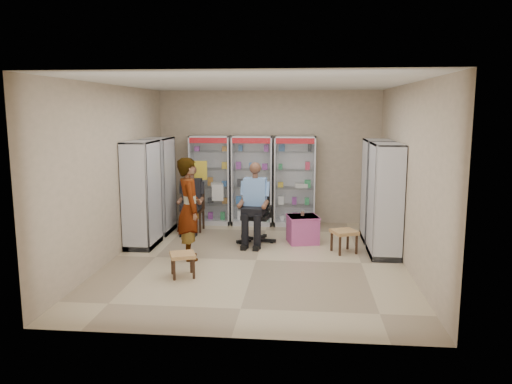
# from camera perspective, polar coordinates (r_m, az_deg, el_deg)

# --- Properties ---
(floor) EXTENTS (6.00, 6.00, 0.00)m
(floor) POSITION_cam_1_polar(r_m,az_deg,el_deg) (8.72, 0.03, -7.78)
(floor) COLOR tan
(floor) RESTS_ON ground
(room_shell) EXTENTS (5.02, 6.02, 3.01)m
(room_shell) POSITION_cam_1_polar(r_m,az_deg,el_deg) (8.36, 0.03, 5.23)
(room_shell) COLOR #C2AB90
(room_shell) RESTS_ON ground
(cabinet_back_left) EXTENTS (0.90, 0.50, 2.00)m
(cabinet_back_left) POSITION_cam_1_polar(r_m,az_deg,el_deg) (11.33, -5.20, 1.37)
(cabinet_back_left) COLOR #9FA2A6
(cabinet_back_left) RESTS_ON floor
(cabinet_back_mid) EXTENTS (0.90, 0.50, 2.00)m
(cabinet_back_mid) POSITION_cam_1_polar(r_m,az_deg,el_deg) (11.20, -0.42, 1.31)
(cabinet_back_mid) COLOR #A6AAAD
(cabinet_back_mid) RESTS_ON floor
(cabinet_back_right) EXTENTS (0.90, 0.50, 2.00)m
(cabinet_back_right) POSITION_cam_1_polar(r_m,az_deg,el_deg) (11.14, 4.45, 1.24)
(cabinet_back_right) COLOR #A7AAAF
(cabinet_back_right) RESTS_ON floor
(cabinet_right_far) EXTENTS (0.90, 0.50, 2.00)m
(cabinet_right_far) POSITION_cam_1_polar(r_m,az_deg,el_deg) (10.12, 13.59, 0.18)
(cabinet_right_far) COLOR #B8BBBF
(cabinet_right_far) RESTS_ON floor
(cabinet_right_near) EXTENTS (0.90, 0.50, 2.00)m
(cabinet_right_near) POSITION_cam_1_polar(r_m,az_deg,el_deg) (9.05, 14.54, -0.94)
(cabinet_right_near) COLOR #A4A6AB
(cabinet_right_near) RESTS_ON floor
(cabinet_left_far) EXTENTS (0.90, 0.50, 2.00)m
(cabinet_left_far) POSITION_cam_1_polar(r_m,az_deg,el_deg) (10.66, -11.05, 0.72)
(cabinet_left_far) COLOR #A4A7AB
(cabinet_left_far) RESTS_ON floor
(cabinet_left_near) EXTENTS (0.90, 0.50, 2.00)m
(cabinet_left_near) POSITION_cam_1_polar(r_m,az_deg,el_deg) (9.62, -12.90, -0.27)
(cabinet_left_near) COLOR #A8AAAF
(cabinet_left_near) RESTS_ON floor
(wooden_chair) EXTENTS (0.42, 0.42, 0.94)m
(wooden_chair) POSITION_cam_1_polar(r_m,az_deg,el_deg) (10.77, -7.18, -1.95)
(wooden_chair) COLOR black
(wooden_chair) RESTS_ON floor
(seated_customer) EXTENTS (0.44, 0.60, 1.34)m
(seated_customer) POSITION_cam_1_polar(r_m,az_deg,el_deg) (10.68, -7.26, -0.95)
(seated_customer) COLOR black
(seated_customer) RESTS_ON floor
(office_chair) EXTENTS (0.70, 0.70, 1.17)m
(office_chair) POSITION_cam_1_polar(r_m,az_deg,el_deg) (9.72, -0.04, -2.43)
(office_chair) COLOR black
(office_chair) RESTS_ON floor
(seated_shopkeeper) EXTENTS (0.56, 0.73, 1.49)m
(seated_shopkeeper) POSITION_cam_1_polar(r_m,az_deg,el_deg) (9.64, -0.07, -1.56)
(seated_shopkeeper) COLOR #77AEED
(seated_shopkeeper) RESTS_ON floor
(pink_trunk) EXTENTS (0.66, 0.65, 0.53)m
(pink_trunk) POSITION_cam_1_polar(r_m,az_deg,el_deg) (9.80, 5.36, -4.27)
(pink_trunk) COLOR #B14682
(pink_trunk) RESTS_ON floor
(tea_glass) EXTENTS (0.07, 0.07, 0.09)m
(tea_glass) POSITION_cam_1_polar(r_m,az_deg,el_deg) (9.77, 5.33, -2.44)
(tea_glass) COLOR #550F07
(tea_glass) RESTS_ON pink_trunk
(woven_stool_a) EXTENTS (0.54, 0.54, 0.41)m
(woven_stool_a) POSITION_cam_1_polar(r_m,az_deg,el_deg) (9.26, 10.02, -5.58)
(woven_stool_a) COLOR #AF8F4A
(woven_stool_a) RESTS_ON floor
(woven_stool_b) EXTENTS (0.48, 0.48, 0.37)m
(woven_stool_b) POSITION_cam_1_polar(r_m,az_deg,el_deg) (7.93, -8.36, -8.24)
(woven_stool_b) COLOR #A98547
(woven_stool_b) RESTS_ON floor
(standing_man) EXTENTS (0.62, 0.75, 1.77)m
(standing_man) POSITION_cam_1_polar(r_m,az_deg,el_deg) (8.69, -7.61, -1.90)
(standing_man) COLOR gray
(standing_man) RESTS_ON floor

